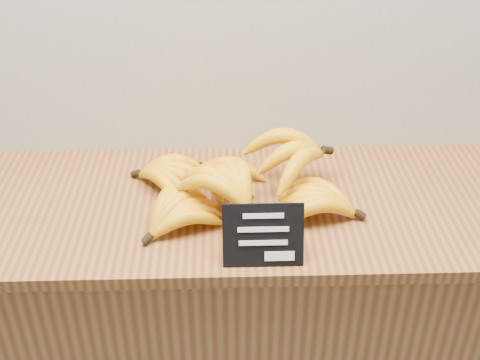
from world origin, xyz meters
TOP-DOWN VIEW (x-y plane):
  - counter at (-0.09, 2.75)m, footprint 1.42×0.50m
  - counter_top at (-0.09, 2.75)m, footprint 1.43×0.54m
  - chalkboard_sign at (-0.05, 2.53)m, footprint 0.17×0.05m
  - banana_pile at (-0.09, 2.74)m, footprint 0.54×0.38m

SIDE VIEW (x-z plane):
  - counter at x=-0.09m, z-range 0.00..0.90m
  - counter_top at x=-0.09m, z-range 0.90..0.93m
  - banana_pile at x=-0.09m, z-range 0.92..1.05m
  - chalkboard_sign at x=-0.05m, z-range 0.93..1.06m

